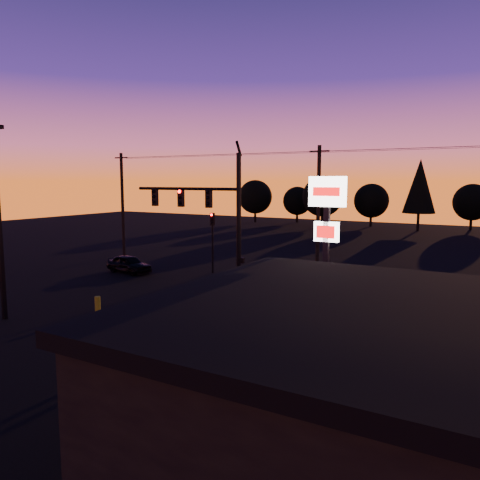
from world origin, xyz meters
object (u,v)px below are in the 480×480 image
object	(u,v)px
car_left	(129,264)
suv_parked	(340,380)
traffic_signal_mast	(212,213)
car_right	(378,293)
pylon_sign	(327,224)
bollard	(98,305)
secondary_signal	(212,234)

from	to	relation	value
car_left	suv_parked	world-z (taller)	suv_parked
traffic_signal_mast	car_right	xyz separation A→B (m)	(7.56, 4.73, -4.32)
traffic_signal_mast	suv_parked	size ratio (longest dim) A/B	1.63
car_left	pylon_sign	bearing A→B (deg)	-103.99
bollard	car_left	distance (m)	10.53
bollard	secondary_signal	bearing A→B (deg)	93.14
bollard	suv_parked	xyz separation A→B (m)	(13.60, -3.31, 0.31)
pylon_sign	suv_parked	size ratio (longest dim) A/B	1.29
pylon_sign	suv_parked	world-z (taller)	pylon_sign
secondary_signal	car_right	size ratio (longest dim) A/B	1.03
bollard	car_right	distance (m)	14.72
pylon_sign	suv_parked	distance (m)	6.78
pylon_sign	car_left	distance (m)	19.24
traffic_signal_mast	car_right	bearing A→B (deg)	32.03
pylon_sign	car_left	xyz separation A→B (m)	(-17.36, 7.11, -4.27)
traffic_signal_mast	car_right	distance (m)	9.91
car_left	suv_parked	distance (m)	22.96
traffic_signal_mast	suv_parked	xyz separation A→B (m)	(9.33, -7.35, -4.20)
car_left	car_right	bearing A→B (deg)	-81.36
suv_parked	bollard	bearing A→B (deg)	-179.27
car_left	car_right	size ratio (longest dim) A/B	0.89
car_right	traffic_signal_mast	bearing A→B (deg)	-33.46
traffic_signal_mast	secondary_signal	xyz separation A→B (m)	(-4.90, 7.49, -2.07)
pylon_sign	traffic_signal_mast	bearing A→B (deg)	160.64
traffic_signal_mast	car_left	bearing A→B (deg)	155.79
secondary_signal	car_left	xyz separation A→B (m)	(-5.36, -2.88, -2.22)
secondary_signal	bollard	xyz separation A→B (m)	(0.63, -11.53, -2.44)
secondary_signal	bollard	bearing A→B (deg)	-86.86
traffic_signal_mast	suv_parked	distance (m)	12.60
pylon_sign	car_left	bearing A→B (deg)	157.73
suv_parked	secondary_signal	bearing A→B (deg)	148.22
car_right	suv_parked	world-z (taller)	suv_parked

